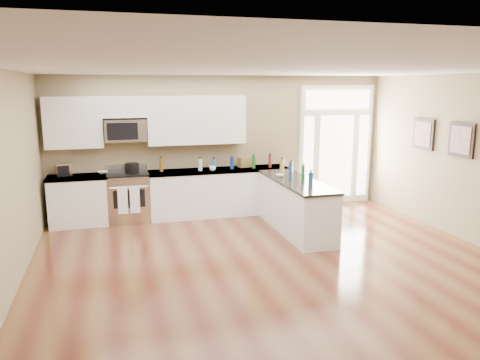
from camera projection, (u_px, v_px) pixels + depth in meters
The scene contains 20 objects.
ground at pixel (294, 286), 6.17m from camera, with size 8.00×8.00×0.00m, color #552617.
room_shell at pixel (297, 158), 5.83m from camera, with size 8.00×8.00×8.00m.
back_cabinet_left at pixel (79, 202), 8.81m from camera, with size 1.10×0.66×0.94m.
back_cabinet_right at pixel (219, 193), 9.52m from camera, with size 2.85×0.66×0.94m.
peninsula_cabinet at pixel (296, 208), 8.44m from camera, with size 0.69×2.32×0.94m.
upper_cabinet_left at pixel (73, 122), 8.64m from camera, with size 1.04×0.33×0.95m, color white.
upper_cabinet_right at pixel (197, 120), 9.25m from camera, with size 1.94×0.33×0.95m, color white.
upper_cabinet_short at pixel (124, 107), 8.83m from camera, with size 0.82×0.33×0.40m, color white.
microwave at pixel (125, 130), 8.89m from camera, with size 0.78×0.41×0.42m.
entry_door at pixel (336, 145), 10.31m from camera, with size 1.70×0.10×2.60m.
wall_art_near at pixel (423, 134), 8.81m from camera, with size 0.05×0.58×0.58m.
wall_art_far at pixel (461, 140), 7.87m from camera, with size 0.05×0.58×0.58m.
kitchen_range at pixel (129, 197), 9.04m from camera, with size 0.78×0.69×1.08m.
stockpot at pixel (132, 168), 8.96m from camera, with size 0.26×0.26×0.20m, color black.
toaster_oven at pixel (64, 169), 8.72m from camera, with size 0.28×0.22×0.24m, color silver.
cardboard_box at pixel (244, 162), 9.66m from camera, with size 0.25×0.18×0.20m, color brown.
bowl_left at pixel (103, 172), 8.95m from camera, with size 0.19×0.19×0.05m, color white.
bowl_peninsula at pixel (280, 175), 8.64m from camera, with size 0.15×0.15×0.05m, color white.
cup_counter at pixel (213, 168), 9.24m from camera, with size 0.12×0.12×0.09m, color white.
counter_bottles at pixel (250, 167), 8.97m from camera, with size 2.37×2.12×0.29m.
Camera 1 is at (-2.24, -5.36, 2.61)m, focal length 35.00 mm.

